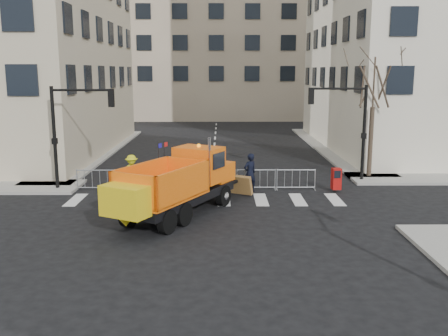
{
  "coord_description": "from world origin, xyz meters",
  "views": [
    {
      "loc": [
        0.57,
        -17.97,
        6.17
      ],
      "look_at": [
        0.69,
        2.5,
        2.16
      ],
      "focal_mm": 40.0,
      "sensor_mm": 36.0,
      "label": 1
    }
  ],
  "objects_px": {
    "cop_a": "(250,173)",
    "cop_b": "(220,175)",
    "cop_c": "(198,173)",
    "newspaper_box": "(336,179)",
    "plow_truck": "(176,183)",
    "worker": "(132,172)"
  },
  "relations": [
    {
      "from": "cop_a",
      "to": "plow_truck",
      "type": "bearing_deg",
      "value": 17.22
    },
    {
      "from": "newspaper_box",
      "to": "cop_a",
      "type": "bearing_deg",
      "value": 173.36
    },
    {
      "from": "plow_truck",
      "to": "newspaper_box",
      "type": "bearing_deg",
      "value": -32.45
    },
    {
      "from": "cop_a",
      "to": "cop_b",
      "type": "distance_m",
      "value": 1.57
    },
    {
      "from": "cop_c",
      "to": "cop_a",
      "type": "bearing_deg",
      "value": 143.62
    },
    {
      "from": "cop_a",
      "to": "cop_c",
      "type": "bearing_deg",
      "value": -35.03
    },
    {
      "from": "cop_c",
      "to": "newspaper_box",
      "type": "height_order",
      "value": "cop_c"
    },
    {
      "from": "cop_b",
      "to": "newspaper_box",
      "type": "distance_m",
      "value": 6.0
    },
    {
      "from": "cop_a",
      "to": "cop_b",
      "type": "bearing_deg",
      "value": -23.45
    },
    {
      "from": "worker",
      "to": "newspaper_box",
      "type": "bearing_deg",
      "value": -16.51
    },
    {
      "from": "cop_b",
      "to": "cop_c",
      "type": "height_order",
      "value": "cop_c"
    },
    {
      "from": "plow_truck",
      "to": "cop_b",
      "type": "distance_m",
      "value": 4.46
    },
    {
      "from": "cop_b",
      "to": "worker",
      "type": "height_order",
      "value": "cop_b"
    },
    {
      "from": "cop_c",
      "to": "worker",
      "type": "xyz_separation_m",
      "value": [
        -3.46,
        0.36,
        0.0
      ]
    },
    {
      "from": "plow_truck",
      "to": "cop_c",
      "type": "bearing_deg",
      "value": 18.8
    },
    {
      "from": "cop_c",
      "to": "worker",
      "type": "distance_m",
      "value": 3.48
    },
    {
      "from": "cop_b",
      "to": "plow_truck",
      "type": "bearing_deg",
      "value": 79.94
    },
    {
      "from": "cop_c",
      "to": "worker",
      "type": "relative_size",
      "value": 1.17
    },
    {
      "from": "plow_truck",
      "to": "cop_b",
      "type": "relative_size",
      "value": 4.34
    },
    {
      "from": "plow_truck",
      "to": "worker",
      "type": "height_order",
      "value": "plow_truck"
    },
    {
      "from": "cop_b",
      "to": "newspaper_box",
      "type": "bearing_deg",
      "value": -162.26
    },
    {
      "from": "plow_truck",
      "to": "worker",
      "type": "xyz_separation_m",
      "value": [
        -2.74,
        4.71,
        -0.46
      ]
    }
  ]
}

